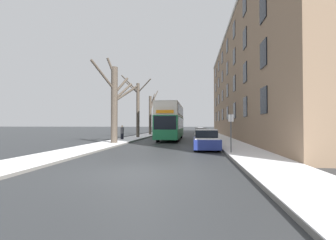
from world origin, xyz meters
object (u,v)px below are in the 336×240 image
object	(u,v)px
bare_tree_left_2	(151,114)
parked_car_2	(201,134)
pedestrian_left_sidewalk	(122,132)
double_decker_bus	(171,120)
street_sign_post	(231,131)
oncoming_van	(173,128)
bare_tree_left_1	(138,107)
parked_car_0	(206,140)
bare_tree_left_0	(115,102)
parked_car_1	(203,137)

from	to	relation	value
bare_tree_left_2	parked_car_2	bearing A→B (deg)	-50.39
pedestrian_left_sidewalk	double_decker_bus	bearing A→B (deg)	-2.30
bare_tree_left_2	street_sign_post	size ratio (longest dim) A/B	3.10
oncoming_van	bare_tree_left_1	bearing A→B (deg)	-104.66
bare_tree_left_1	double_decker_bus	world-z (taller)	bare_tree_left_1
street_sign_post	parked_car_0	bearing A→B (deg)	116.70
double_decker_bus	bare_tree_left_1	bearing A→B (deg)	157.68
double_decker_bus	parked_car_2	bearing A→B (deg)	7.45
bare_tree_left_1	bare_tree_left_2	distance (m)	8.59
bare_tree_left_1	oncoming_van	bearing A→B (deg)	75.34
bare_tree_left_0	parked_car_0	world-z (taller)	bare_tree_left_0
bare_tree_left_2	parked_car_1	xyz separation A→B (m)	(8.30, -16.20, -3.09)
bare_tree_left_0	parked_car_1	world-z (taller)	bare_tree_left_0
bare_tree_left_1	parked_car_1	xyz separation A→B (m)	(8.39, -7.61, -3.49)
parked_car_0	bare_tree_left_1	bearing A→B (deg)	123.94
double_decker_bus	parked_car_2	size ratio (longest dim) A/B	2.80
street_sign_post	parked_car_2	bearing A→B (deg)	95.66
parked_car_2	bare_tree_left_0	bearing A→B (deg)	-137.46
oncoming_van	pedestrian_left_sidewalk	distance (m)	17.97
double_decker_bus	street_sign_post	world-z (taller)	double_decker_bus
bare_tree_left_0	parked_car_2	distance (m)	11.67
oncoming_van	bare_tree_left_0	bearing A→B (deg)	-98.46
pedestrian_left_sidewalk	bare_tree_left_0	bearing A→B (deg)	-106.42
parked_car_1	parked_car_0	bearing A→B (deg)	-90.00
parked_car_2	pedestrian_left_sidewalk	world-z (taller)	pedestrian_left_sidewalk
bare_tree_left_0	double_decker_bus	size ratio (longest dim) A/B	0.69
bare_tree_left_1	parked_car_1	size ratio (longest dim) A/B	2.05
parked_car_2	oncoming_van	bearing A→B (deg)	108.71
parked_car_1	pedestrian_left_sidewalk	xyz separation A→B (m)	(-9.07, 3.29, 0.33)
parked_car_2	oncoming_van	world-z (taller)	oncoming_van
oncoming_van	street_sign_post	bearing A→B (deg)	-77.45
bare_tree_left_2	parked_car_0	size ratio (longest dim) A/B	1.96
bare_tree_left_1	bare_tree_left_2	bearing A→B (deg)	89.39
street_sign_post	pedestrian_left_sidewalk	bearing A→B (deg)	133.87
bare_tree_left_2	parked_car_2	world-z (taller)	bare_tree_left_2
bare_tree_left_2	pedestrian_left_sidewalk	distance (m)	13.22
bare_tree_left_1	parked_car_2	distance (m)	9.19
bare_tree_left_2	parked_car_0	distance (m)	22.83
bare_tree_left_2	double_decker_bus	bearing A→B (deg)	-66.35
bare_tree_left_1	parked_car_2	world-z (taller)	bare_tree_left_1
bare_tree_left_2	parked_car_0	xyz separation A→B (m)	(8.30, -21.05, -3.03)
bare_tree_left_1	pedestrian_left_sidewalk	size ratio (longest dim) A/B	4.66
bare_tree_left_1	bare_tree_left_0	bearing A→B (deg)	-89.08
oncoming_van	parked_car_2	bearing A→B (deg)	-71.29
parked_car_0	oncoming_van	bearing A→B (deg)	100.93
bare_tree_left_0	pedestrian_left_sidewalk	xyz separation A→B (m)	(-0.82, 4.68, -3.03)
parked_car_1	parked_car_2	world-z (taller)	parked_car_2
bare_tree_left_0	bare_tree_left_2	size ratio (longest dim) A/B	1.03
pedestrian_left_sidewalk	parked_car_1	bearing A→B (deg)	-46.29
bare_tree_left_0	parked_car_0	bearing A→B (deg)	-22.75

